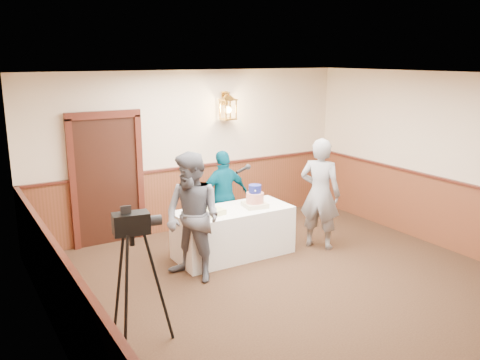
# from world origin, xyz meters

# --- Properties ---
(ground) EXTENTS (7.00, 7.00, 0.00)m
(ground) POSITION_xyz_m (0.00, 0.00, 0.00)
(ground) COLOR black
(ground) RESTS_ON ground
(room_shell) EXTENTS (6.02, 7.02, 2.81)m
(room_shell) POSITION_xyz_m (-0.05, 0.45, 1.52)
(room_shell) COLOR beige
(room_shell) RESTS_ON ground
(display_table) EXTENTS (1.80, 0.80, 0.75)m
(display_table) POSITION_xyz_m (-0.12, 1.90, 0.38)
(display_table) COLOR white
(display_table) RESTS_ON ground
(tiered_cake) EXTENTS (0.39, 0.39, 0.35)m
(tiered_cake) POSITION_xyz_m (0.22, 1.83, 0.89)
(tiered_cake) COLOR beige
(tiered_cake) RESTS_ON display_table
(sheet_cake_yellow) EXTENTS (0.41, 0.33, 0.08)m
(sheet_cake_yellow) POSITION_xyz_m (-0.55, 1.83, 0.79)
(sheet_cake_yellow) COLOR #DBDE85
(sheet_cake_yellow) RESTS_ON display_table
(sheet_cake_green) EXTENTS (0.27, 0.21, 0.06)m
(sheet_cake_green) POSITION_xyz_m (-0.78, 1.93, 0.78)
(sheet_cake_green) COLOR #B4E3A0
(sheet_cake_green) RESTS_ON display_table
(interviewer) EXTENTS (1.61, 1.07, 1.79)m
(interviewer) POSITION_xyz_m (-1.03, 1.43, 0.90)
(interviewer) COLOR #5B5C66
(interviewer) RESTS_ON ground
(baker) EXTENTS (0.72, 0.78, 1.79)m
(baker) POSITION_xyz_m (1.24, 1.49, 0.90)
(baker) COLOR gray
(baker) RESTS_ON ground
(assistant_p) EXTENTS (0.90, 0.40, 1.53)m
(assistant_p) POSITION_xyz_m (0.10, 2.60, 0.76)
(assistant_p) COLOR #03495F
(assistant_p) RESTS_ON ground
(tv_camera_rig) EXTENTS (0.59, 0.55, 1.49)m
(tv_camera_rig) POSITION_xyz_m (-2.30, 0.22, 0.67)
(tv_camera_rig) COLOR black
(tv_camera_rig) RESTS_ON ground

